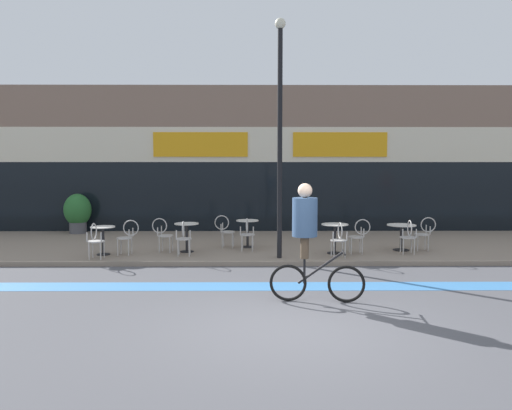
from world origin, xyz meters
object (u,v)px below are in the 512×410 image
bistro_table_1 (187,232)px  planter_pot (78,212)px  cafe_chair_4_side (425,231)px  cafe_chair_3_near (339,237)px  bistro_table_3 (335,232)px  cafe_chair_2_near (247,232)px  cafe_chair_3_side (359,234)px  lamp_post (280,123)px  cafe_chair_0_side (127,235)px  cafe_chair_0_near (95,238)px  cafe_chair_1_near (184,236)px  cafe_chair_1_side (163,233)px  cyclist_0 (308,233)px  bistro_table_4 (401,232)px  bistro_table_2 (248,228)px  bistro_table_0 (103,235)px  cafe_chair_4_near (408,235)px  cafe_chair_2_side (225,229)px

bistro_table_1 → planter_pot: size_ratio=0.58×
cafe_chair_4_side → planter_pot: planter_pot is taller
cafe_chair_3_near → bistro_table_3: bearing=-3.4°
cafe_chair_2_near → cafe_chair_3_side: bearing=-93.9°
bistro_table_3 → cafe_chair_3_near: (0.01, -0.63, -0.04)m
planter_pot → lamp_post: bearing=-34.6°
cafe_chair_0_side → cafe_chair_2_near: size_ratio=1.00×
bistro_table_1 → cafe_chair_0_side: (-1.47, -0.40, -0.02)m
cafe_chair_0_near → cafe_chair_2_near: bearing=-72.5°
bistro_table_1 → cafe_chair_4_side: (6.38, 0.20, -0.02)m
cafe_chair_0_near → cafe_chair_3_near: size_ratio=1.00×
cafe_chair_1_near → planter_pot: 5.99m
bistro_table_1 → bistro_table_3: 3.89m
cafe_chair_3_near → lamp_post: bearing=84.3°
cafe_chair_1_side → lamp_post: (3.03, -0.86, 2.80)m
cafe_chair_1_side → planter_pot: size_ratio=0.68×
bistro_table_3 → cyclist_0: size_ratio=0.37×
cafe_chair_0_near → lamp_post: 5.30m
cafe_chair_3_near → planter_pot: 9.25m
bistro_table_4 → cafe_chair_1_side: (-6.38, -0.19, 0.01)m
bistro_table_4 → cafe_chair_2_near: 4.16m
lamp_post → cyclist_0: bearing=-85.1°
bistro_table_1 → bistro_table_2: bearing=24.5°
bistro_table_0 → cafe_chair_0_near: bearing=-90.1°
cafe_chair_1_side → planter_pot: (-3.53, 3.67, 0.20)m
bistro_table_1 → cafe_chair_4_near: bearing=-4.2°
cafe_chair_4_side → lamp_post: size_ratio=0.16×
cafe_chair_1_side → cafe_chair_4_side: bearing=8.1°
cafe_chair_0_near → cafe_chair_3_side: (6.59, 0.75, 0.00)m
bistro_table_2 → cafe_chair_0_side: (-3.07, -1.14, -0.02)m
bistro_table_4 → cyclist_0: 5.54m
bistro_table_1 → bistro_table_2: bistro_table_1 is taller
cafe_chair_2_near → cafe_chair_4_side: (4.78, 0.09, 0.00)m
bistro_table_0 → cafe_chair_2_near: 3.72m
planter_pot → cyclist_0: 10.61m
bistro_table_2 → planter_pot: 6.47m
bistro_table_3 → cafe_chair_0_near: (-5.97, -0.76, -0.04)m
cafe_chair_1_side → cafe_chair_0_side: bearing=-147.3°
bistro_table_4 → lamp_post: 4.49m
cafe_chair_0_near → cyclist_0: 5.89m
cafe_chair_4_near → cafe_chair_4_side: same height
cafe_chair_0_near → cyclist_0: (4.80, -3.36, 0.60)m
cyclist_0 → cafe_chair_2_side: bearing=114.1°
bistro_table_2 → lamp_post: 3.30m
cafe_chair_2_near → cyclist_0: size_ratio=0.43×
cafe_chair_4_near → cafe_chair_4_side: 0.89m
bistro_table_3 → bistro_table_1: bearing=176.0°
bistro_table_0 → cafe_chair_4_side: 8.49m
bistro_table_2 → cafe_chair_4_near: 4.30m
cafe_chair_3_near → planter_pot: (-8.04, 4.58, 0.20)m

